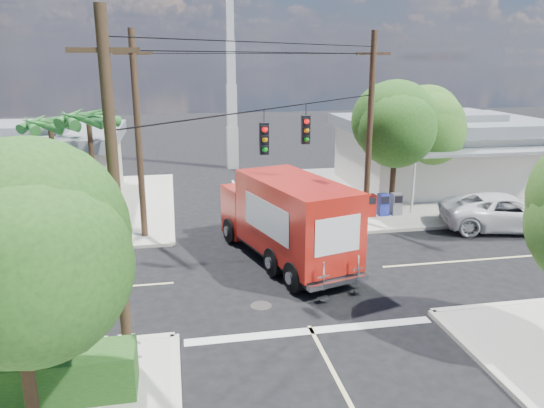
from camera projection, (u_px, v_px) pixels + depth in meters
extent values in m
plane|color=black|center=(282.00, 275.00, 19.81)|extent=(120.00, 120.00, 0.00)
cube|color=#AAA59A|center=(422.00, 190.00, 32.18)|extent=(14.00, 14.00, 0.14)
cube|color=beige|center=(310.00, 195.00, 30.92)|extent=(0.25, 14.00, 0.14)
cube|color=beige|center=(488.00, 224.00, 25.56)|extent=(14.00, 0.25, 0.14)
cube|color=#AAA59A|center=(38.00, 208.00, 28.22)|extent=(14.00, 14.00, 0.14)
cube|color=beige|center=(171.00, 202.00, 29.48)|extent=(0.25, 14.00, 0.14)
cube|color=beige|center=(245.00, 204.00, 29.27)|extent=(0.12, 12.00, 0.01)
cube|color=beige|center=(522.00, 256.00, 21.61)|extent=(12.00, 0.12, 0.01)
cube|color=silver|center=(312.00, 331.00, 15.74)|extent=(7.50, 0.40, 0.01)
cube|color=silver|center=(439.00, 157.00, 32.92)|extent=(11.00, 8.00, 3.40)
cube|color=gray|center=(442.00, 124.00, 32.38)|extent=(11.80, 8.80, 0.70)
cube|color=gray|center=(443.00, 116.00, 32.24)|extent=(6.05, 4.40, 0.50)
cube|color=gray|center=(486.00, 152.00, 27.97)|extent=(9.90, 1.80, 0.15)
cylinder|color=silver|center=(413.00, 185.00, 26.80)|extent=(0.12, 0.12, 2.90)
cube|color=beige|center=(21.00, 173.00, 29.01)|extent=(10.00, 8.00, 3.20)
cube|color=gray|center=(17.00, 137.00, 28.49)|extent=(10.80, 8.80, 0.70)
cube|color=gray|center=(16.00, 128.00, 28.36)|extent=(5.50, 4.40, 0.50)
cylinder|color=silver|center=(82.00, 200.00, 24.40)|extent=(0.12, 0.12, 2.70)
cube|color=silver|center=(232.00, 148.00, 38.43)|extent=(0.80, 0.80, 3.00)
cube|color=silver|center=(232.00, 106.00, 37.62)|extent=(0.70, 0.70, 3.00)
cube|color=silver|center=(231.00, 62.00, 36.82)|extent=(0.60, 0.60, 3.00)
cube|color=silver|center=(230.00, 17.00, 36.02)|extent=(0.50, 0.50, 3.00)
cylinder|color=#422D1C|center=(25.00, 352.00, 10.91)|extent=(0.28, 0.28, 3.71)
sphere|color=#204918|center=(10.00, 246.00, 10.29)|extent=(3.71, 3.71, 3.71)
sphere|color=#204918|center=(26.00, 255.00, 10.10)|extent=(3.25, 3.25, 3.25)
cylinder|color=#422D1C|center=(393.00, 172.00, 26.96)|extent=(0.28, 0.28, 4.10)
sphere|color=#204918|center=(396.00, 122.00, 26.27)|extent=(4.10, 4.10, 4.10)
sphere|color=#204918|center=(387.00, 116.00, 26.32)|extent=(3.33, 3.33, 3.33)
sphere|color=#204918|center=(405.00, 125.00, 26.08)|extent=(3.58, 3.58, 3.58)
cylinder|color=#422D1C|center=(421.00, 167.00, 29.57)|extent=(0.28, 0.28, 3.58)
sphere|color=#2F661E|center=(424.00, 127.00, 28.98)|extent=(3.58, 3.58, 3.58)
sphere|color=#2F661E|center=(416.00, 122.00, 29.03)|extent=(2.91, 2.91, 2.91)
sphere|color=#2F661E|center=(432.00, 129.00, 28.78)|extent=(3.14, 3.14, 3.14)
cylinder|color=#422D1C|center=(93.00, 172.00, 24.85)|extent=(0.24, 0.24, 5.00)
cone|color=#246625|center=(109.00, 116.00, 24.32)|extent=(0.50, 2.06, 0.98)
cone|color=#246625|center=(103.00, 115.00, 24.92)|extent=(1.92, 1.68, 0.98)
cone|color=#246625|center=(86.00, 115.00, 24.95)|extent=(2.12, 0.95, 0.98)
cone|color=#246625|center=(71.00, 116.00, 24.38)|extent=(1.34, 2.07, 0.98)
cone|color=#246625|center=(68.00, 118.00, 23.64)|extent=(1.34, 2.07, 0.98)
cone|color=#246625|center=(81.00, 119.00, 23.29)|extent=(2.12, 0.95, 0.98)
cone|color=#246625|center=(99.00, 118.00, 23.59)|extent=(1.92, 1.68, 0.98)
cylinder|color=#422D1C|center=(55.00, 171.00, 25.96)|extent=(0.24, 0.24, 4.60)
cone|color=#246625|center=(70.00, 122.00, 25.48)|extent=(0.50, 2.06, 0.98)
cone|color=#246625|center=(65.00, 120.00, 26.09)|extent=(1.92, 1.68, 0.98)
cone|color=#246625|center=(49.00, 120.00, 26.12)|extent=(2.12, 0.95, 0.98)
cone|color=#246625|center=(34.00, 122.00, 25.54)|extent=(1.34, 2.07, 0.98)
cone|color=#246625|center=(30.00, 124.00, 24.81)|extent=(1.34, 2.07, 0.98)
cone|color=#246625|center=(41.00, 125.00, 24.45)|extent=(2.12, 0.95, 0.98)
cone|color=#246625|center=(59.00, 124.00, 24.76)|extent=(1.92, 1.68, 0.98)
cylinder|color=#473321|center=(116.00, 201.00, 12.75)|extent=(0.28, 0.28, 9.00)
cube|color=#473321|center=(103.00, 50.00, 11.81)|extent=(1.60, 0.12, 0.12)
cylinder|color=#473321|center=(370.00, 132.00, 24.46)|extent=(0.28, 0.28, 9.00)
cube|color=#473321|center=(373.00, 54.00, 23.53)|extent=(1.60, 0.12, 0.12)
cylinder|color=#473321|center=(138.00, 139.00, 22.59)|extent=(0.28, 0.28, 9.00)
cube|color=#473321|center=(133.00, 53.00, 21.65)|extent=(1.60, 0.12, 0.12)
cylinder|color=black|center=(283.00, 107.00, 18.15)|extent=(10.43, 10.43, 0.04)
cube|color=black|center=(264.00, 139.00, 17.50)|extent=(0.30, 0.24, 1.05)
sphere|color=red|center=(265.00, 129.00, 17.28)|extent=(0.20, 0.20, 0.20)
cube|color=black|center=(306.00, 130.00, 19.64)|extent=(0.30, 0.24, 1.05)
sphere|color=red|center=(307.00, 121.00, 19.42)|extent=(0.20, 0.20, 0.20)
cube|color=silver|center=(17.00, 369.00, 12.97)|extent=(5.94, 0.05, 0.08)
cube|color=silver|center=(15.00, 354.00, 12.86)|extent=(5.94, 0.05, 0.08)
cube|color=silver|center=(135.00, 352.00, 13.44)|extent=(0.09, 0.06, 1.00)
cube|color=#B7180F|center=(370.00, 205.00, 26.54)|extent=(0.50, 0.50, 1.10)
cube|color=#2431A7|center=(383.00, 205.00, 26.66)|extent=(0.50, 0.50, 1.10)
cube|color=slate|center=(396.00, 204.00, 26.79)|extent=(0.50, 0.50, 1.10)
cube|color=black|center=(284.00, 247.00, 21.17)|extent=(4.29, 7.98, 0.25)
cube|color=red|center=(253.00, 209.00, 23.53)|extent=(2.73, 2.26, 2.16)
cube|color=black|center=(246.00, 197.00, 24.02)|extent=(2.05, 0.81, 0.93)
cube|color=silver|center=(245.00, 219.00, 24.48)|extent=(2.20, 0.74, 0.34)
cube|color=red|center=(295.00, 217.00, 20.02)|extent=(3.94, 6.15, 2.85)
cube|color=white|center=(323.00, 209.00, 20.52)|extent=(1.00, 3.40, 1.28)
cube|color=white|center=(266.00, 218.00, 19.43)|extent=(1.00, 3.40, 1.28)
cube|color=white|center=(338.00, 235.00, 17.51)|extent=(1.70, 0.51, 1.28)
cube|color=silver|center=(338.00, 282.00, 17.84)|extent=(2.33, 0.89, 0.18)
cube|color=silver|center=(323.00, 276.00, 17.32)|extent=(0.44, 0.18, 0.98)
cube|color=silver|center=(358.00, 269.00, 17.92)|extent=(0.44, 0.18, 0.98)
cylinder|color=black|center=(231.00, 231.00, 23.13)|extent=(0.60, 1.12, 1.08)
cylinder|color=black|center=(277.00, 224.00, 24.11)|extent=(0.60, 1.12, 1.08)
cylinder|color=black|center=(294.00, 277.00, 18.23)|extent=(0.60, 1.12, 1.08)
cylinder|color=black|center=(348.00, 266.00, 19.21)|extent=(0.60, 1.12, 1.08)
imported|color=silver|center=(507.00, 212.00, 24.79)|extent=(6.49, 4.08, 1.67)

